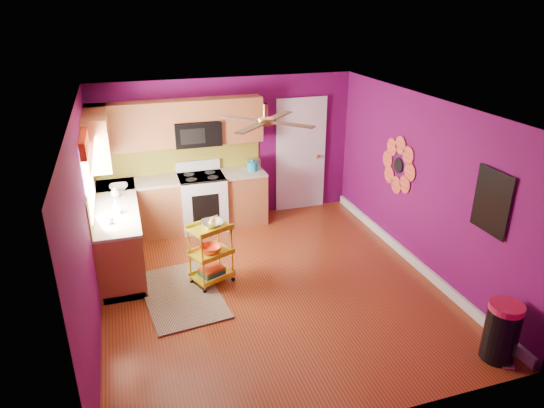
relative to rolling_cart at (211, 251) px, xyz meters
name	(u,v)px	position (x,y,z in m)	size (l,w,h in m)	color
ground	(271,286)	(0.75, -0.34, -0.50)	(5.00, 5.00, 0.00)	maroon
room_envelope	(272,175)	(0.78, -0.34, 1.13)	(4.54, 5.04, 2.52)	#610B52
lower_cabinets	(158,218)	(-0.60, 1.48, -0.06)	(2.81, 2.31, 0.94)	brown
electric_range	(202,201)	(0.20, 1.84, -0.01)	(0.76, 0.66, 1.13)	white
upper_cabinetry	(154,129)	(-0.49, 1.84, 1.30)	(2.80, 2.30, 1.26)	brown
left_window	(87,159)	(-1.47, 0.71, 1.24)	(0.08, 1.35, 1.08)	white
panel_door	(301,156)	(2.10, 2.13, 0.53)	(0.95, 0.11, 2.15)	white
right_wall_art	(436,180)	(2.98, -0.68, 0.95)	(0.04, 2.74, 1.04)	black
ceiling_fan	(266,121)	(0.75, -0.14, 1.79)	(1.01, 1.01, 0.26)	#BF8C3F
shag_rug	(182,294)	(-0.47, -0.20, -0.49)	(0.96, 1.56, 0.02)	black
rolling_cart	(211,251)	(0.00, 0.00, 0.00)	(0.65, 0.57, 0.97)	gold
trash_can	(501,332)	(2.72, -2.49, -0.15)	(0.48, 0.48, 0.70)	black
teal_kettle	(252,166)	(1.10, 1.85, 0.53)	(0.18, 0.18, 0.21)	teal
toaster	(253,164)	(1.15, 1.95, 0.53)	(0.22, 0.15, 0.18)	beige
soap_bottle_a	(116,207)	(-1.18, 0.65, 0.55)	(0.09, 0.10, 0.21)	#EA3F72
soap_bottle_b	(115,192)	(-1.19, 1.28, 0.53)	(0.14, 0.14, 0.18)	white
counter_dish	(119,187)	(-1.13, 1.61, 0.48)	(0.29, 0.29, 0.07)	white
counter_cup	(109,221)	(-1.28, 0.34, 0.49)	(0.12, 0.12, 0.10)	white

